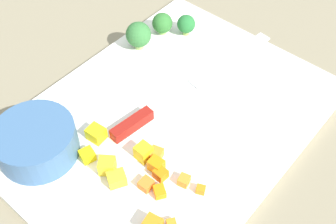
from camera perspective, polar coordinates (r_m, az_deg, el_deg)
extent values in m
plane|color=#7F755C|center=(0.61, 0.00, -1.34)|extent=(4.00, 4.00, 0.00)
cube|color=white|center=(0.60, 0.00, -0.98)|extent=(0.46, 0.34, 0.01)
cylinder|color=#3A5E89|center=(0.57, -17.22, -3.78)|extent=(0.10, 0.10, 0.04)
cube|color=silver|center=(0.68, 8.45, 6.96)|extent=(0.17, 0.04, 0.00)
cube|color=maroon|center=(0.58, -4.83, -1.67)|extent=(0.07, 0.02, 0.02)
cube|color=orange|center=(0.52, -1.14, -10.59)|extent=(0.02, 0.02, 0.01)
cube|color=orange|center=(0.55, -1.61, -5.66)|extent=(0.02, 0.02, 0.01)
cube|color=orange|center=(0.53, -2.94, -9.63)|extent=(0.02, 0.02, 0.01)
cube|color=orange|center=(0.53, -1.00, -8.27)|extent=(0.02, 0.02, 0.01)
cube|color=orange|center=(0.54, -1.59, -7.09)|extent=(0.02, 0.02, 0.02)
cube|color=orange|center=(0.53, 4.39, -10.30)|extent=(0.01, 0.01, 0.01)
cube|color=orange|center=(0.51, 0.47, -14.77)|extent=(0.02, 0.02, 0.01)
cube|color=orange|center=(0.53, 2.15, -9.13)|extent=(0.02, 0.02, 0.01)
cube|color=yellow|center=(0.56, -10.72, -5.71)|extent=(0.02, 0.02, 0.01)
cube|color=yellow|center=(0.55, -3.30, -5.39)|extent=(0.02, 0.02, 0.02)
cube|color=yellow|center=(0.53, -6.87, -8.84)|extent=(0.03, 0.03, 0.02)
cube|color=yellow|center=(0.54, -8.28, -7.02)|extent=(0.03, 0.03, 0.02)
cube|color=yellow|center=(0.58, -9.58, -2.87)|extent=(0.02, 0.02, 0.02)
cylinder|color=#8CC25C|center=(0.72, -0.76, 10.89)|extent=(0.01, 0.01, 0.01)
sphere|color=#2E6B2C|center=(0.72, -0.77, 11.81)|extent=(0.03, 0.03, 0.03)
cylinder|color=#90AE54|center=(0.72, 2.41, 10.79)|extent=(0.01, 0.01, 0.01)
sphere|color=#246A30|center=(0.71, 2.45, 11.69)|extent=(0.03, 0.03, 0.03)
cylinder|color=#95B862|center=(0.70, -3.89, 9.10)|extent=(0.01, 0.01, 0.02)
sphere|color=#326F35|center=(0.68, -3.97, 10.30)|extent=(0.04, 0.04, 0.04)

